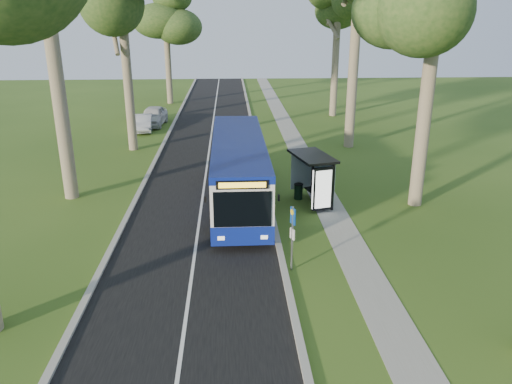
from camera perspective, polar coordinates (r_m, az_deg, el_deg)
ground at (r=19.98m, az=2.99°, el=-7.98°), size 120.00×120.00×0.00m
road at (r=29.15m, az=-5.89°, el=1.04°), size 7.00×100.00×0.02m
kerb_east at (r=29.16m, az=0.99°, el=1.25°), size 0.25×100.00×0.12m
kerb_west at (r=29.53m, az=-12.70°, el=1.00°), size 0.25×100.00×0.12m
centre_line at (r=29.15m, az=-5.89°, el=1.06°), size 0.12×100.00×0.00m
footpath at (r=29.53m, az=6.80°, el=1.25°), size 1.50×100.00×0.02m
bus at (r=25.73m, az=-1.99°, el=2.56°), size 2.66×12.45×3.30m
bus_stop_sign at (r=18.72m, az=4.19°, el=-4.50°), size 0.16×0.35×2.60m
bus_shelter at (r=25.16m, az=6.87°, el=2.30°), size 2.31×3.31×2.58m
litter_bin at (r=26.48m, az=4.87°, el=0.08°), size 0.48×0.48×0.84m
car_white at (r=45.28m, az=-11.67°, el=8.51°), size 2.33×4.98×1.65m
car_silver at (r=43.24m, az=-12.74°, el=7.70°), size 1.79×4.14×1.33m
tree_west_c at (r=36.30m, az=-15.12°, el=19.81°), size 5.20×5.20×13.16m
tree_west_e at (r=55.99m, az=-10.38°, el=20.23°), size 5.20×5.20×13.66m
tree_east_d at (r=48.65m, az=9.40°, el=20.73°), size 5.20×5.20×14.01m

